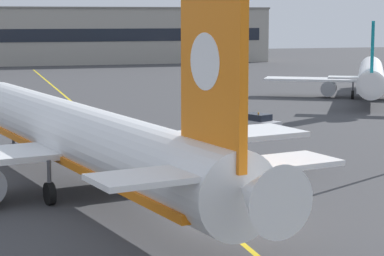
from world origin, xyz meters
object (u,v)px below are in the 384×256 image
(airliner_background, at_px, (371,76))
(airliner_foreground, at_px, (80,138))
(service_car_third, at_px, (258,123))
(safety_cone_by_nose_gear, at_px, (64,144))

(airliner_background, bearing_deg, airliner_foreground, -135.75)
(airliner_foreground, bearing_deg, service_car_third, 46.23)
(airliner_background, xyz_separation_m, safety_cone_by_nose_gear, (-43.07, -26.18, -2.67))
(airliner_foreground, xyz_separation_m, airliner_background, (44.12, 42.99, -0.44))
(airliner_foreground, height_order, safety_cone_by_nose_gear, airliner_foreground)
(safety_cone_by_nose_gear, bearing_deg, airliner_background, 31.29)
(airliner_background, bearing_deg, service_car_third, -137.41)
(airliner_background, height_order, service_car_third, airliner_background)
(airliner_background, bearing_deg, safety_cone_by_nose_gear, -148.71)
(airliner_foreground, bearing_deg, safety_cone_by_nose_gear, 86.42)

